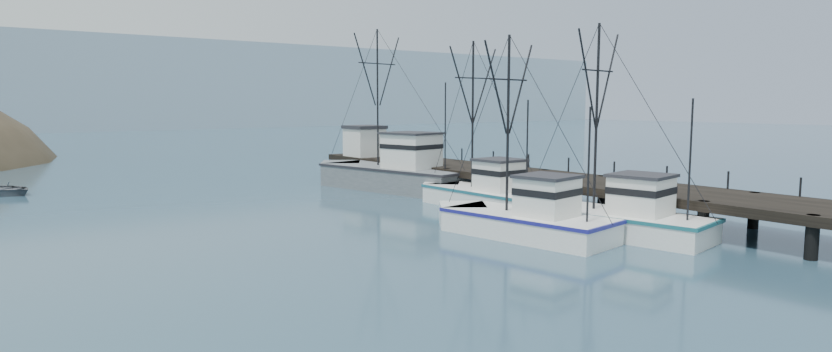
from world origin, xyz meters
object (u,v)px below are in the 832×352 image
at_px(trawler_near, 611,219).
at_px(trawler_far, 482,195).
at_px(motorboat, 1,195).
at_px(pier_shed, 365,141).
at_px(pier, 520,176).
at_px(work_vessel, 392,174).
at_px(trawler_mid, 522,221).
at_px(pickup_truck, 380,147).

height_order(trawler_near, trawler_far, trawler_near).
height_order(trawler_near, motorboat, trawler_near).
relative_size(trawler_near, pier_shed, 3.53).
height_order(pier, pier_shed, pier_shed).
bearing_deg(pier, work_vessel, 111.41).
height_order(trawler_near, trawler_mid, trawler_near).
bearing_deg(pier_shed, trawler_far, -98.32).
distance_m(pier_shed, pickup_truck, 1.74).
distance_m(trawler_near, work_vessel, 21.50).
bearing_deg(pickup_truck, motorboat, 82.42).
bearing_deg(pier_shed, pickup_truck, -3.13).
xyz_separation_m(trawler_near, trawler_mid, (-4.09, 2.48, -0.00)).
bearing_deg(trawler_far, pier_shed, 81.68).
distance_m(trawler_far, motorboat, 35.96).
relative_size(trawler_far, work_vessel, 0.72).
height_order(work_vessel, pickup_truck, work_vessel).
distance_m(trawler_far, pier_shed, 19.05).
height_order(pier_shed, motorboat, pier_shed).
bearing_deg(trawler_far, pickup_truck, 76.83).
height_order(pier, pickup_truck, pickup_truck).
bearing_deg(work_vessel, pier, -68.59).
bearing_deg(pier_shed, pier, -85.24).
xyz_separation_m(pier, motorboat, (-29.09, 25.30, -1.69)).
xyz_separation_m(pier, trawler_near, (-4.97, -11.32, -0.87)).
bearing_deg(motorboat, pier_shed, -48.97).
xyz_separation_m(trawler_near, pier_shed, (3.47, 29.32, 2.60)).
height_order(pier, trawler_near, trawler_near).
relative_size(trawler_near, work_vessel, 0.72).
relative_size(pier, pier_shed, 13.75).
relative_size(work_vessel, motorboat, 2.86).
height_order(trawler_far, motorboat, trawler_far).
distance_m(trawler_mid, trawler_far, 9.50).
height_order(trawler_near, work_vessel, work_vessel).
distance_m(pier, trawler_near, 12.40).
xyz_separation_m(pier, pickup_truck, (0.12, 17.91, 1.10)).
height_order(pier, trawler_far, trawler_far).
distance_m(trawler_far, pickup_truck, 19.19).
bearing_deg(trawler_near, pickup_truck, 80.11).
xyz_separation_m(trawler_mid, pickup_truck, (9.19, 26.76, 1.98)).
bearing_deg(pickup_truck, work_vessel, 158.75).
xyz_separation_m(trawler_far, pickup_truck, (4.35, 18.59, 1.97)).
distance_m(pier, trawler_mid, 12.70).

